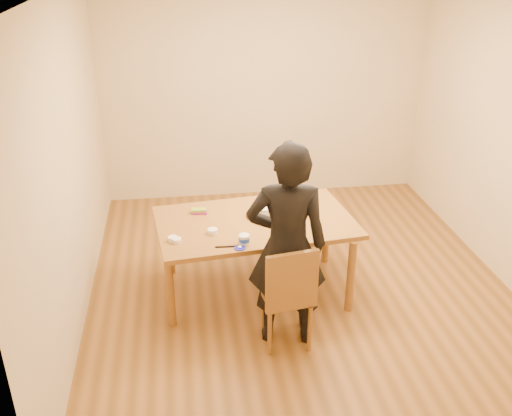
{
  "coord_description": "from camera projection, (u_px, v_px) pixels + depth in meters",
  "views": [
    {
      "loc": [
        -1.07,
        -4.61,
        3.09
      ],
      "look_at": [
        -0.44,
        -0.09,
        0.9
      ],
      "focal_mm": 40.0,
      "sensor_mm": 36.0,
      "label": 1
    }
  ],
  "objects": [
    {
      "name": "room_shell",
      "position": [
        296.0,
        142.0,
        5.31
      ],
      "size": [
        4.0,
        4.5,
        2.7
      ],
      "color": "brown",
      "rests_on": "ground"
    },
    {
      "name": "dining_table",
      "position": [
        255.0,
        222.0,
        5.18
      ],
      "size": [
        1.87,
        1.24,
        0.04
      ],
      "primitive_type": "cube",
      "rotation": [
        0.0,
        0.0,
        0.11
      ],
      "color": "brown",
      "rests_on": "floor"
    },
    {
      "name": "dining_chair",
      "position": [
        287.0,
        295.0,
        4.62
      ],
      "size": [
        0.44,
        0.44,
        0.04
      ],
      "primitive_type": "cube",
      "rotation": [
        0.0,
        0.0,
        0.16
      ],
      "color": "brown",
      "rests_on": "floor"
    },
    {
      "name": "cake_plate",
      "position": [
        263.0,
        215.0,
        5.24
      ],
      "size": [
        0.31,
        0.31,
        0.02
      ],
      "primitive_type": "cylinder",
      "color": "#B3200B",
      "rests_on": "dining_table"
    },
    {
      "name": "cake",
      "position": [
        263.0,
        210.0,
        5.22
      ],
      "size": [
        0.22,
        0.22,
        0.07
      ],
      "primitive_type": "cylinder",
      "color": "white",
      "rests_on": "cake_plate"
    },
    {
      "name": "frosting_dome",
      "position": [
        263.0,
        206.0,
        5.2
      ],
      "size": [
        0.21,
        0.21,
        0.03
      ],
      "primitive_type": "ellipsoid",
      "color": "white",
      "rests_on": "cake"
    },
    {
      "name": "frosting_tub",
      "position": [
        244.0,
        239.0,
        4.76
      ],
      "size": [
        0.09,
        0.09,
        0.08
      ],
      "primitive_type": "cylinder",
      "color": "white",
      "rests_on": "dining_table"
    },
    {
      "name": "frosting_lid",
      "position": [
        240.0,
        248.0,
        4.7
      ],
      "size": [
        0.09,
        0.09,
        0.01
      ],
      "primitive_type": "cylinder",
      "color": "#1C1CB6",
      "rests_on": "dining_table"
    },
    {
      "name": "frosting_dollop",
      "position": [
        240.0,
        247.0,
        4.7
      ],
      "size": [
        0.04,
        0.04,
        0.02
      ],
      "primitive_type": "ellipsoid",
      "color": "white",
      "rests_on": "frosting_lid"
    },
    {
      "name": "ramekin_green",
      "position": [
        177.0,
        240.0,
        4.79
      ],
      "size": [
        0.08,
        0.08,
        0.04
      ],
      "primitive_type": "cylinder",
      "color": "white",
      "rests_on": "dining_table"
    },
    {
      "name": "ramekin_yellow",
      "position": [
        212.0,
        231.0,
        4.93
      ],
      "size": [
        0.09,
        0.09,
        0.04
      ],
      "primitive_type": "cylinder",
      "color": "white",
      "rests_on": "dining_table"
    },
    {
      "name": "ramekin_multi",
      "position": [
        173.0,
        239.0,
        4.81
      ],
      "size": [
        0.08,
        0.08,
        0.04
      ],
      "primitive_type": "cylinder",
      "color": "white",
      "rests_on": "dining_table"
    },
    {
      "name": "candy_box_pink",
      "position": [
        200.0,
        212.0,
        5.29
      ],
      "size": [
        0.15,
        0.09,
        0.02
      ],
      "primitive_type": "cube",
      "rotation": [
        0.0,
        0.0,
        -0.16
      ],
      "color": "#D7327D",
      "rests_on": "dining_table"
    },
    {
      "name": "candy_box_green",
      "position": [
        199.0,
        210.0,
        5.29
      ],
      "size": [
        0.14,
        0.08,
        0.02
      ],
      "primitive_type": "cube",
      "rotation": [
        0.0,
        0.0,
        -0.08
      ],
      "color": "green",
      "rests_on": "candy_box_pink"
    },
    {
      "name": "spatula",
      "position": [
        226.0,
        247.0,
        4.72
      ],
      "size": [
        0.17,
        0.03,
        0.01
      ],
      "primitive_type": "cube",
      "rotation": [
        0.0,
        0.0,
        -0.06
      ],
      "color": "black",
      "rests_on": "dining_table"
    },
    {
      "name": "person",
      "position": [
        287.0,
        246.0,
        4.48
      ],
      "size": [
        0.69,
        0.51,
        1.75
      ],
      "primitive_type": "imported",
      "rotation": [
        0.0,
        0.0,
        2.99
      ],
      "color": "black",
      "rests_on": "floor"
    }
  ]
}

